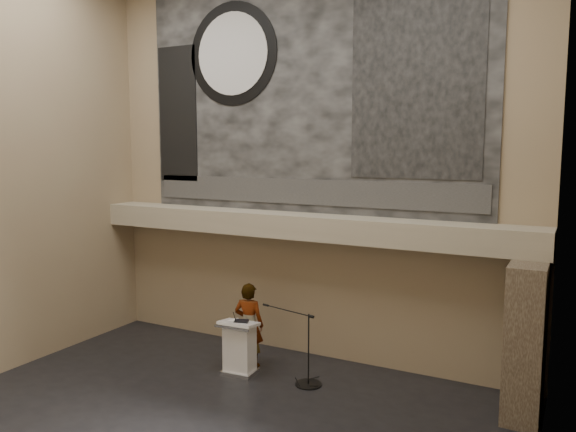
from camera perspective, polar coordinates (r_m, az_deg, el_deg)
The scene contains 18 objects.
floor at distance 9.95m, azimuth -9.25°, elevation -20.76°, with size 10.00×10.00×0.00m, color black.
wall_back at distance 12.22m, azimuth 1.76°, elevation 5.30°, with size 10.00×0.02×8.50m, color #8B7558.
wall_right at distance 6.99m, azimuth 24.78°, elevation 3.30°, with size 0.02×8.00×8.50m, color #8B7558.
soffit at distance 11.98m, azimuth 0.89°, elevation -0.98°, with size 10.00×0.80×0.50m, color gray.
sprinkler_left at distance 12.77m, azimuth -5.62°, elevation -1.77°, with size 0.04×0.04×0.06m, color #B2893D.
sprinkler_right at distance 11.25m, azimuth 9.44°, elevation -3.04°, with size 0.04×0.04×0.06m, color #B2893D.
banner at distance 12.24m, azimuth 1.72°, elevation 12.10°, with size 8.00×0.05×5.00m, color black.
banner_text_strip at distance 12.19m, azimuth 1.60°, elevation 2.47°, with size 7.76×0.02×0.55m, color #2F2F2F.
banner_clock_rim at distance 13.21m, azimuth -5.65°, elevation 16.07°, with size 2.30×2.30×0.02m, color black.
banner_clock_face at distance 13.20m, azimuth -5.70°, elevation 16.08°, with size 1.84×1.84×0.02m, color silver.
banner_building_print at distance 11.36m, azimuth 12.85°, elevation 12.82°, with size 2.60×0.02×3.60m, color black.
banner_brick_print at distance 14.01m, azimuth -11.14°, elevation 10.11°, with size 1.10×0.02×3.20m, color black.
stone_pier at distance 10.66m, azimuth 23.02°, elevation -11.41°, with size 0.60×1.40×2.70m, color #433629.
lectern at distance 11.79m, azimuth -4.95°, elevation -13.17°, with size 0.77×0.57×1.14m.
binder at distance 11.57m, azimuth -4.76°, elevation -10.61°, with size 0.28×0.22×0.04m, color black.
papers at distance 11.66m, azimuth -5.44°, elevation -10.55°, with size 0.23×0.31×0.01m, color white.
speaker_person at distance 12.06m, azimuth -3.99°, elevation -10.96°, with size 0.65×0.43×1.79m, color white.
mic_stand at distance 11.40m, azimuth 1.92°, elevation -15.74°, with size 1.43×0.54×1.43m.
Camera 1 is at (5.38, -6.97, 4.63)m, focal length 35.00 mm.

